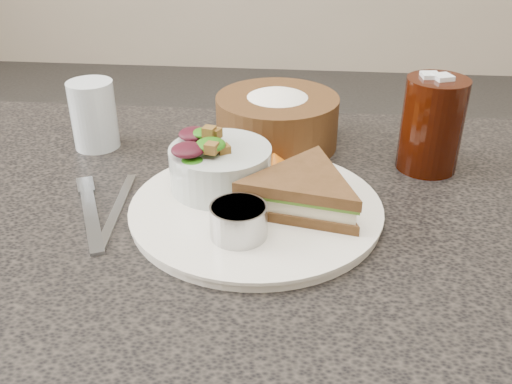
{
  "coord_description": "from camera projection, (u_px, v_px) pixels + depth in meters",
  "views": [
    {
      "loc": [
        0.05,
        -0.58,
        1.11
      ],
      "look_at": [
        -0.01,
        0.01,
        0.78
      ],
      "focal_mm": 40.0,
      "sensor_mm": 36.0,
      "label": 1
    }
  ],
  "objects": [
    {
      "name": "dinner_plate",
      "position": [
        256.0,
        209.0,
        0.69
      ],
      "size": [
        0.3,
        0.3,
        0.01
      ],
      "primitive_type": "cylinder",
      "color": "silver",
      "rests_on": "dining_table"
    },
    {
      "name": "sandwich",
      "position": [
        303.0,
        192.0,
        0.66
      ],
      "size": [
        0.2,
        0.2,
        0.05
      ],
      "primitive_type": null,
      "rotation": [
        0.0,
        0.0,
        -0.2
      ],
      "color": "#54351D",
      "rests_on": "dinner_plate"
    },
    {
      "name": "salad_bowl",
      "position": [
        220.0,
        160.0,
        0.7
      ],
      "size": [
        0.14,
        0.14,
        0.07
      ],
      "primitive_type": null,
      "rotation": [
        0.0,
        0.0,
        0.15
      ],
      "color": "#AFBAB5",
      "rests_on": "dinner_plate"
    },
    {
      "name": "dressing_ramekin",
      "position": [
        239.0,
        221.0,
        0.61
      ],
      "size": [
        0.08,
        0.08,
        0.04
      ],
      "primitive_type": "cylinder",
      "rotation": [
        0.0,
        0.0,
        0.25
      ],
      "color": "#A0A1A2",
      "rests_on": "dinner_plate"
    },
    {
      "name": "orange_wedge",
      "position": [
        274.0,
        163.0,
        0.75
      ],
      "size": [
        0.07,
        0.07,
        0.03
      ],
      "primitive_type": "cone",
      "rotation": [
        0.0,
        0.0,
        0.11
      ],
      "color": "orange",
      "rests_on": "dinner_plate"
    },
    {
      "name": "fork",
      "position": [
        91.0,
        216.0,
        0.68
      ],
      "size": [
        0.08,
        0.16,
        0.0
      ],
      "primitive_type": "cube",
      "rotation": [
        0.0,
        0.0,
        0.43
      ],
      "color": "#9FA6AF",
      "rests_on": "dining_table"
    },
    {
      "name": "knife",
      "position": [
        117.0,
        209.0,
        0.69
      ],
      "size": [
        0.03,
        0.18,
        0.0
      ],
      "primitive_type": "cube",
      "rotation": [
        0.0,
        0.0,
        0.08
      ],
      "color": "#AAACB0",
      "rests_on": "dining_table"
    },
    {
      "name": "bread_basket",
      "position": [
        277.0,
        112.0,
        0.84
      ],
      "size": [
        0.18,
        0.18,
        0.1
      ],
      "primitive_type": null,
      "rotation": [
        0.0,
        0.0,
        0.0
      ],
      "color": "#52341A",
      "rests_on": "dining_table"
    },
    {
      "name": "cola_glass",
      "position": [
        432.0,
        121.0,
        0.76
      ],
      "size": [
        0.09,
        0.09,
        0.14
      ],
      "primitive_type": null,
      "rotation": [
        0.0,
        0.0,
        0.14
      ],
      "color": "black",
      "rests_on": "dining_table"
    },
    {
      "name": "water_glass",
      "position": [
        94.0,
        115.0,
        0.83
      ],
      "size": [
        0.08,
        0.08,
        0.1
      ],
      "primitive_type": "cylinder",
      "rotation": [
        0.0,
        0.0,
        0.3
      ],
      "color": "silver",
      "rests_on": "dining_table"
    }
  ]
}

